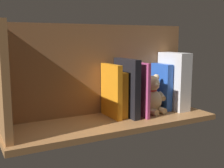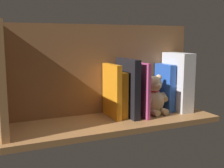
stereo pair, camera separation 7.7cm
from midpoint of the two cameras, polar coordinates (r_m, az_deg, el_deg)
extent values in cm
cube|color=#9E6B3D|center=(115.12, -1.94, -7.61)|extent=(85.40, 28.30, 2.20)
cube|color=#8D5D37|center=(121.73, -4.48, 2.89)|extent=(85.40, 1.50, 37.75)
cube|color=#9E6B3D|center=(100.08, -23.39, 0.80)|extent=(2.40, 22.30, 37.75)
cube|color=silver|center=(131.77, 10.61, 0.59)|extent=(6.17, 16.31, 25.66)
cube|color=blue|center=(130.71, 8.18, -0.52)|extent=(3.03, 12.13, 20.69)
ellipsoid|color=#D1B284|center=(124.98, 6.10, -3.39)|extent=(10.42, 9.52, 10.10)
sphere|color=#D1B284|center=(123.54, 6.16, 0.07)|extent=(6.94, 6.94, 6.94)
sphere|color=#D1B284|center=(124.85, 7.09, 1.36)|extent=(2.68, 2.68, 2.68)
sphere|color=#D1B284|center=(121.51, 5.24, 1.18)|extent=(2.68, 2.68, 2.68)
sphere|color=beige|center=(121.42, 7.05, -0.35)|extent=(2.68, 2.68, 2.68)
cylinder|color=#D1B284|center=(126.78, 8.14, -2.44)|extent=(3.51, 5.39, 3.74)
cylinder|color=#D1B284|center=(120.66, 4.76, -2.97)|extent=(4.30, 5.50, 3.74)
cylinder|color=#D1B284|center=(124.17, 8.16, -5.28)|extent=(3.06, 4.04, 2.68)
cylinder|color=#D1B284|center=(121.24, 6.56, -5.60)|extent=(3.06, 4.04, 2.68)
torus|color=red|center=(124.01, 6.14, -1.19)|extent=(5.06, 5.06, 0.79)
cube|color=#B23F72|center=(119.69, 3.11, -0.93)|extent=(1.26, 18.06, 22.34)
cube|color=black|center=(121.01, 1.73, -1.71)|extent=(1.41, 13.41, 18.59)
cube|color=black|center=(117.59, 1.05, -0.73)|extent=(2.75, 17.22, 23.81)
cube|color=orange|center=(118.13, -0.86, -1.98)|extent=(2.85, 13.38, 18.56)
cube|color=orange|center=(115.89, -2.07, -1.40)|extent=(2.10, 14.68, 21.75)
camera|label=1|loc=(0.04, -91.98, -0.32)|focal=45.77mm
camera|label=2|loc=(0.04, 88.02, 0.32)|focal=45.77mm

